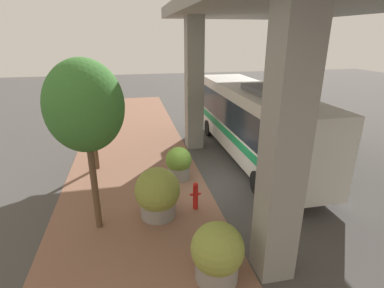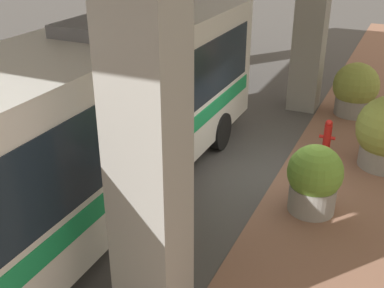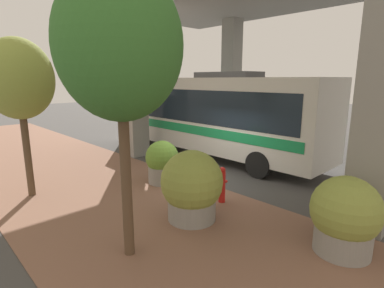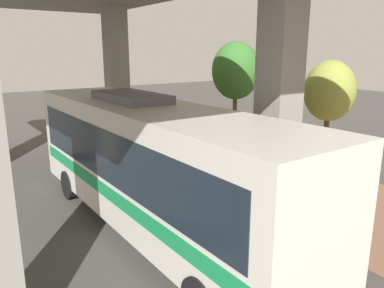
{
  "view_description": "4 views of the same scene",
  "coord_description": "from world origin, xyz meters",
  "px_view_note": "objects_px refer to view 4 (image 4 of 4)",
  "views": [
    {
      "loc": [
        -2.97,
        -10.97,
        6.09
      ],
      "look_at": [
        -0.53,
        0.67,
        1.74
      ],
      "focal_mm": 28.0,
      "sensor_mm": 36.0,
      "label": 1
    },
    {
      "loc": [
        -2.39,
        9.87,
        5.66
      ],
      "look_at": [
        1.8,
        0.82,
        0.91
      ],
      "focal_mm": 45.0,
      "sensor_mm": 36.0,
      "label": 2
    },
    {
      "loc": [
        -7.2,
        -6.91,
        3.55
      ],
      "look_at": [
        0.27,
        0.9,
        1.21
      ],
      "focal_mm": 28.0,
      "sensor_mm": 36.0,
      "label": 3
    },
    {
      "loc": [
        7.99,
        11.59,
        5.05
      ],
      "look_at": [
        -0.19,
        0.14,
        1.55
      ],
      "focal_mm": 35.0,
      "sensor_mm": 36.0,
      "label": 4
    }
  ],
  "objects_px": {
    "planter_middle": "(205,143)",
    "street_tree_near": "(329,92)",
    "street_tree_far": "(236,71)",
    "bus": "(151,160)",
    "planter_back": "(148,136)",
    "fire_hydrant": "(182,156)",
    "planter_front": "(223,165)"
  },
  "relations": [
    {
      "from": "planter_middle",
      "to": "street_tree_near",
      "type": "xyz_separation_m",
      "value": [
        -2.48,
        4.64,
        2.64
      ]
    },
    {
      "from": "street_tree_near",
      "to": "street_tree_far",
      "type": "bearing_deg",
      "value": -84.63
    },
    {
      "from": "bus",
      "to": "planter_back",
      "type": "distance_m",
      "value": 8.84
    },
    {
      "from": "planter_back",
      "to": "street_tree_near",
      "type": "bearing_deg",
      "value": 115.0
    },
    {
      "from": "bus",
      "to": "fire_hydrant",
      "type": "height_order",
      "value": "bus"
    },
    {
      "from": "planter_middle",
      "to": "planter_back",
      "type": "xyz_separation_m",
      "value": [
        1.21,
        -3.26,
        -0.08
      ]
    },
    {
      "from": "bus",
      "to": "planter_front",
      "type": "xyz_separation_m",
      "value": [
        -4.12,
        -1.72,
        -1.33
      ]
    },
    {
      "from": "bus",
      "to": "planter_back",
      "type": "height_order",
      "value": "bus"
    },
    {
      "from": "fire_hydrant",
      "to": "planter_back",
      "type": "relative_size",
      "value": 0.65
    },
    {
      "from": "planter_front",
      "to": "planter_middle",
      "type": "xyz_separation_m",
      "value": [
        -1.2,
        -2.74,
        0.14
      ]
    },
    {
      "from": "bus",
      "to": "planter_middle",
      "type": "bearing_deg",
      "value": -140.01
    },
    {
      "from": "fire_hydrant",
      "to": "planter_front",
      "type": "distance_m",
      "value": 2.57
    },
    {
      "from": "planter_front",
      "to": "planter_back",
      "type": "relative_size",
      "value": 0.91
    },
    {
      "from": "street_tree_far",
      "to": "bus",
      "type": "bearing_deg",
      "value": 32.64
    },
    {
      "from": "fire_hydrant",
      "to": "planter_back",
      "type": "distance_m",
      "value": 3.46
    },
    {
      "from": "fire_hydrant",
      "to": "bus",
      "type": "bearing_deg",
      "value": 47.44
    },
    {
      "from": "planter_back",
      "to": "street_tree_near",
      "type": "height_order",
      "value": "street_tree_near"
    },
    {
      "from": "fire_hydrant",
      "to": "planter_front",
      "type": "relative_size",
      "value": 0.72
    },
    {
      "from": "planter_front",
      "to": "planter_middle",
      "type": "distance_m",
      "value": 2.99
    },
    {
      "from": "planter_front",
      "to": "street_tree_near",
      "type": "xyz_separation_m",
      "value": [
        -3.68,
        1.9,
        2.78
      ]
    },
    {
      "from": "fire_hydrant",
      "to": "street_tree_far",
      "type": "distance_m",
      "value": 4.96
    },
    {
      "from": "bus",
      "to": "fire_hydrant",
      "type": "bearing_deg",
      "value": -132.56
    },
    {
      "from": "fire_hydrant",
      "to": "street_tree_far",
      "type": "height_order",
      "value": "street_tree_far"
    },
    {
      "from": "fire_hydrant",
      "to": "street_tree_near",
      "type": "height_order",
      "value": "street_tree_near"
    },
    {
      "from": "bus",
      "to": "planter_back",
      "type": "bearing_deg",
      "value": -118.05
    },
    {
      "from": "fire_hydrant",
      "to": "street_tree_near",
      "type": "distance_m",
      "value": 6.61
    },
    {
      "from": "planter_middle",
      "to": "street_tree_far",
      "type": "height_order",
      "value": "street_tree_far"
    },
    {
      "from": "fire_hydrant",
      "to": "street_tree_far",
      "type": "relative_size",
      "value": 0.2
    },
    {
      "from": "bus",
      "to": "street_tree_far",
      "type": "bearing_deg",
      "value": -147.36
    },
    {
      "from": "fire_hydrant",
      "to": "planter_middle",
      "type": "xyz_separation_m",
      "value": [
        -1.39,
        -0.19,
        0.35
      ]
    },
    {
      "from": "planter_middle",
      "to": "street_tree_near",
      "type": "relative_size",
      "value": 0.39
    },
    {
      "from": "bus",
      "to": "street_tree_far",
      "type": "xyz_separation_m",
      "value": [
        -7.34,
        -4.7,
        2.04
      ]
    }
  ]
}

